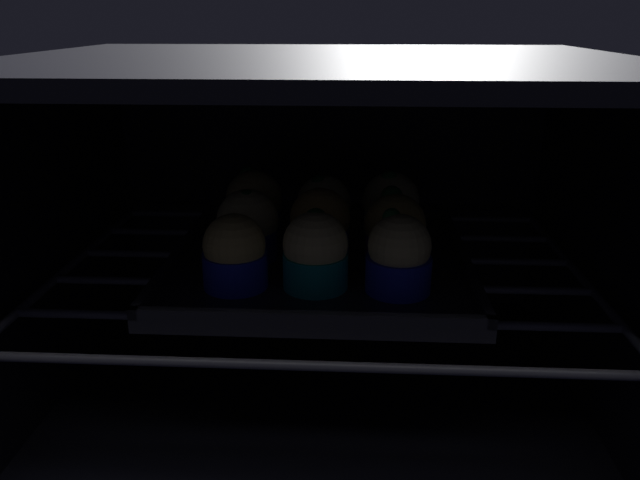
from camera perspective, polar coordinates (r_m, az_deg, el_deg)
The scene contains 12 objects.
oven_cavity at distance 68.67cm, azimuth 0.22°, elevation 1.16°, with size 59.00×47.00×37.00cm.
oven_rack at distance 65.90cm, azimuth 0.02°, elevation -2.83°, with size 54.80×42.00×0.80cm.
baking_tray at distance 65.18cm, azimuth 0.00°, elevation -2.06°, with size 30.27×30.27×2.20cm.
muffin_row0_col0 at distance 57.74cm, azimuth -7.82°, elevation -1.31°, with size 6.04×6.04×6.99cm.
muffin_row0_col1 at distance 56.91cm, azimuth -0.03°, elevation -1.16°, with size 6.04×6.04×7.45cm.
muffin_row0_col2 at distance 56.68cm, azimuth 7.24°, elevation -1.46°, with size 6.04×6.04×7.55cm.
muffin_row1_col0 at distance 64.36cm, azimuth -6.62°, elevation 1.22°, with size 6.38×6.38×7.39cm.
muffin_row1_col1 at distance 63.85cm, azimuth 0.21°, elevation 1.25°, with size 6.23×6.23×7.46cm.
muffin_row1_col2 at distance 63.94cm, azimuth 6.84°, elevation 0.92°, with size 6.32×6.32×7.57cm.
muffin_row2_col0 at distance 72.10cm, azimuth -6.03°, elevation 3.28°, with size 6.52×6.52×7.63cm.
muffin_row2_col1 at distance 71.14cm, azimuth 0.13°, elevation 2.95°, with size 6.17×6.17×7.11cm.
muffin_row2_col2 at distance 71.53cm, azimuth 6.48°, elevation 3.12°, with size 6.46×6.46×7.59cm.
Camera 1 is at (3.45, -38.70, 39.04)cm, focal length 34.96 mm.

